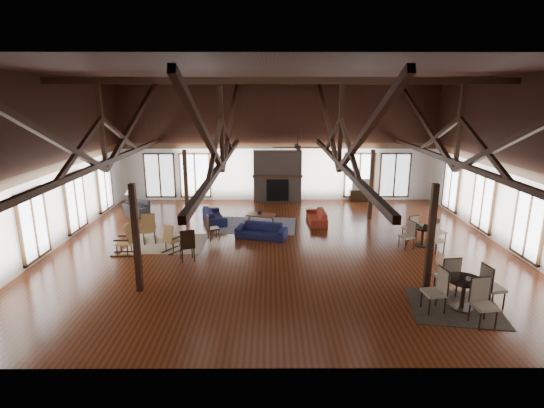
{
  "coord_description": "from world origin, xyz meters",
  "views": [
    {
      "loc": [
        -0.35,
        -14.39,
        5.33
      ],
      "look_at": [
        -0.3,
        1.0,
        1.33
      ],
      "focal_mm": 28.0,
      "sensor_mm": 36.0,
      "label": 1
    }
  ],
  "objects_px": {
    "sofa_navy_front": "(261,231)",
    "tv_console": "(361,195)",
    "armchair": "(137,209)",
    "sofa_orange": "(317,217)",
    "coffee_table": "(261,216)",
    "cafe_table_near": "(464,288)",
    "sofa_navy_left": "(214,216)",
    "cafe_table_far": "(423,233)"
  },
  "relations": [
    {
      "from": "sofa_navy_front",
      "to": "tv_console",
      "type": "relative_size",
      "value": 1.66
    },
    {
      "from": "armchair",
      "to": "sofa_orange",
      "type": "bearing_deg",
      "value": -82.52
    },
    {
      "from": "coffee_table",
      "to": "cafe_table_near",
      "type": "xyz_separation_m",
      "value": [
        5.3,
        -7.23,
        0.17
      ]
    },
    {
      "from": "sofa_navy_left",
      "to": "sofa_orange",
      "type": "distance_m",
      "value": 4.37
    },
    {
      "from": "sofa_navy_left",
      "to": "cafe_table_near",
      "type": "xyz_separation_m",
      "value": [
        7.31,
        -7.61,
        0.28
      ]
    },
    {
      "from": "sofa_navy_left",
      "to": "coffee_table",
      "type": "relative_size",
      "value": 1.47
    },
    {
      "from": "sofa_navy_front",
      "to": "tv_console",
      "type": "xyz_separation_m",
      "value": [
        5.0,
        5.77,
        0.01
      ]
    },
    {
      "from": "sofa_navy_left",
      "to": "cafe_table_far",
      "type": "xyz_separation_m",
      "value": [
        7.89,
        -2.98,
        0.21
      ]
    },
    {
      "from": "armchair",
      "to": "sofa_navy_front",
      "type": "bearing_deg",
      "value": -102.83
    },
    {
      "from": "sofa_navy_left",
      "to": "armchair",
      "type": "bearing_deg",
      "value": 57.01
    },
    {
      "from": "armchair",
      "to": "tv_console",
      "type": "height_order",
      "value": "armchair"
    },
    {
      "from": "coffee_table",
      "to": "cafe_table_far",
      "type": "bearing_deg",
      "value": -7.47
    },
    {
      "from": "coffee_table",
      "to": "tv_console",
      "type": "bearing_deg",
      "value": 55.27
    },
    {
      "from": "coffee_table",
      "to": "cafe_table_near",
      "type": "distance_m",
      "value": 8.97
    },
    {
      "from": "sofa_orange",
      "to": "cafe_table_near",
      "type": "xyz_separation_m",
      "value": [
        2.94,
        -7.48,
        0.3
      ]
    },
    {
      "from": "sofa_navy_front",
      "to": "cafe_table_far",
      "type": "relative_size",
      "value": 1.01
    },
    {
      "from": "coffee_table",
      "to": "armchair",
      "type": "xyz_separation_m",
      "value": [
        -5.63,
        1.35,
        -0.07
      ]
    },
    {
      "from": "sofa_navy_left",
      "to": "tv_console",
      "type": "bearing_deg",
      "value": -80.26
    },
    {
      "from": "sofa_navy_front",
      "to": "armchair",
      "type": "relative_size",
      "value": 1.94
    },
    {
      "from": "sofa_navy_front",
      "to": "coffee_table",
      "type": "distance_m",
      "value": 1.7
    },
    {
      "from": "cafe_table_near",
      "to": "sofa_orange",
      "type": "bearing_deg",
      "value": 111.45
    },
    {
      "from": "sofa_navy_front",
      "to": "sofa_orange",
      "type": "relative_size",
      "value": 1.05
    },
    {
      "from": "sofa_orange",
      "to": "tv_console",
      "type": "height_order",
      "value": "tv_console"
    },
    {
      "from": "sofa_navy_left",
      "to": "coffee_table",
      "type": "height_order",
      "value": "sofa_navy_left"
    },
    {
      "from": "sofa_navy_front",
      "to": "armchair",
      "type": "distance_m",
      "value": 6.45
    },
    {
      "from": "coffee_table",
      "to": "armchair",
      "type": "distance_m",
      "value": 5.79
    },
    {
      "from": "cafe_table_far",
      "to": "armchair",
      "type": "bearing_deg",
      "value": 161.06
    },
    {
      "from": "cafe_table_near",
      "to": "cafe_table_far",
      "type": "relative_size",
      "value": 1.15
    },
    {
      "from": "sofa_orange",
      "to": "armchair",
      "type": "distance_m",
      "value": 8.07
    },
    {
      "from": "coffee_table",
      "to": "cafe_table_far",
      "type": "relative_size",
      "value": 0.68
    },
    {
      "from": "armchair",
      "to": "cafe_table_near",
      "type": "height_order",
      "value": "cafe_table_near"
    },
    {
      "from": "cafe_table_far",
      "to": "tv_console",
      "type": "bearing_deg",
      "value": 97.18
    },
    {
      "from": "sofa_orange",
      "to": "cafe_table_near",
      "type": "relative_size",
      "value": 0.83
    },
    {
      "from": "sofa_navy_left",
      "to": "tv_console",
      "type": "relative_size",
      "value": 1.64
    },
    {
      "from": "sofa_navy_left",
      "to": "cafe_table_near",
      "type": "distance_m",
      "value": 10.55
    },
    {
      "from": "sofa_orange",
      "to": "tv_console",
      "type": "xyz_separation_m",
      "value": [
        2.68,
        3.83,
        0.02
      ]
    },
    {
      "from": "sofa_navy_front",
      "to": "sofa_orange",
      "type": "distance_m",
      "value": 3.02
    },
    {
      "from": "sofa_navy_left",
      "to": "sofa_orange",
      "type": "bearing_deg",
      "value": -109.67
    },
    {
      "from": "sofa_navy_left",
      "to": "sofa_orange",
      "type": "height_order",
      "value": "sofa_navy_left"
    },
    {
      "from": "tv_console",
      "to": "coffee_table",
      "type": "bearing_deg",
      "value": -141.07
    },
    {
      "from": "cafe_table_near",
      "to": "cafe_table_far",
      "type": "bearing_deg",
      "value": 82.81
    },
    {
      "from": "sofa_navy_front",
      "to": "coffee_table",
      "type": "xyz_separation_m",
      "value": [
        -0.05,
        1.69,
        0.11
      ]
    }
  ]
}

